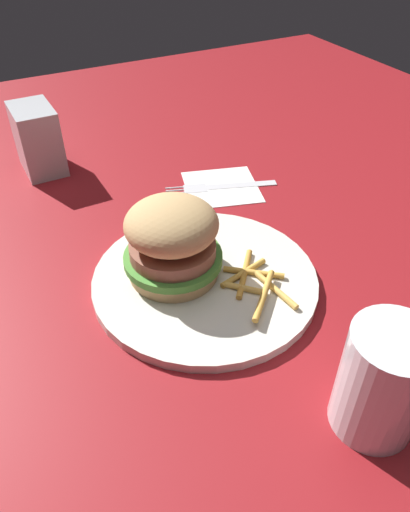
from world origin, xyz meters
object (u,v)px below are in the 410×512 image
sandwich (168,239)px  drink_glass (381,386)px  fries_pile (255,282)px  fork (221,185)px  napkin_dispenser (38,139)px  plate (205,280)px  napkin (221,187)px

sandwich → drink_glass: size_ratio=1.06×
fries_pile → fork: (-0.08, -0.22, -0.01)m
fries_pile → sandwich: bearing=-41.0°
fries_pile → drink_glass: size_ratio=1.04×
fries_pile → napkin_dispenser: (0.15, -0.41, 0.04)m
sandwich → drink_glass: bearing=107.6°
plate → sandwich: sandwich is taller
sandwich → napkin: (-0.16, -0.16, -0.06)m
napkin_dispenser → drink_glass: bearing=-166.7°
plate → napkin: plate is taller
plate → fork: plate is taller
fork → napkin_dispenser: 0.30m
plate → sandwich: bearing=-38.8°
napkin_dispenser → sandwich: bearing=-169.1°
sandwich → napkin: size_ratio=1.04×
sandwich → fork: size_ratio=0.68×
plate → napkin: (-0.12, -0.18, -0.01)m
napkin → fork: 0.00m
napkin → drink_glass: bearing=79.5°
fork → sandwich: bearing=45.4°
sandwich → napkin_dispenser: sandwich is taller
fork → drink_glass: (0.07, 0.41, 0.04)m
plate → fork: (-0.12, -0.18, -0.00)m
plate → drink_glass: 0.24m
sandwich → fries_pile: size_ratio=1.02×
fork → drink_glass: drink_glass is taller
fries_pile → napkin: fries_pile is taller
drink_glass → napkin_dispenser: bearing=-75.6°
napkin → fork: size_ratio=0.65×
plate → fork: 0.22m
drink_glass → sandwich: bearing=-72.4°
napkin → napkin_dispenser: napkin_dispenser is taller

